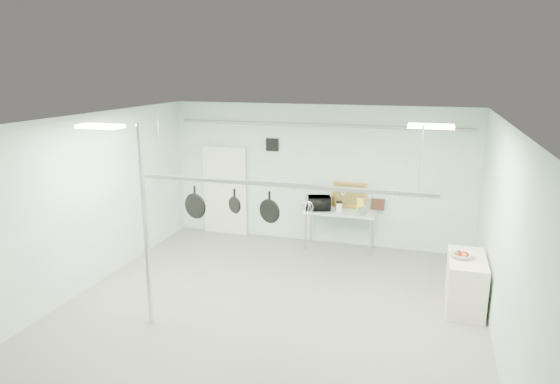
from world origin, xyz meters
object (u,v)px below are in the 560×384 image
(skillet_mid, at_px, (235,201))
(chrome_pole, at_px, (145,228))
(microwave, at_px, (318,203))
(skillet_left, at_px, (195,202))
(side_cabinet, at_px, (466,283))
(coffee_canister, at_px, (339,207))
(prep_table, at_px, (340,214))
(fruit_bowl, at_px, (461,255))
(pot_rack, at_px, (280,183))
(skillet_right, at_px, (269,207))

(skillet_mid, bearing_deg, chrome_pole, -111.81)
(chrome_pole, height_order, microwave, chrome_pole)
(microwave, relative_size, skillet_left, 0.96)
(side_cabinet, distance_m, coffee_canister, 3.37)
(side_cabinet, bearing_deg, skillet_mid, -163.56)
(prep_table, relative_size, fruit_bowl, 4.37)
(chrome_pole, distance_m, side_cabinet, 5.37)
(skillet_mid, bearing_deg, prep_table, 99.85)
(chrome_pole, height_order, skillet_mid, chrome_pole)
(pot_rack, height_order, skillet_right, pot_rack)
(coffee_canister, height_order, skillet_right, skillet_right)
(chrome_pole, distance_m, skillet_mid, 1.47)
(skillet_right, bearing_deg, microwave, 106.81)
(pot_rack, bearing_deg, prep_table, 83.09)
(prep_table, bearing_deg, skillet_right, -99.96)
(skillet_left, bearing_deg, skillet_mid, 12.82)
(side_cabinet, height_order, fruit_bowl, fruit_bowl)
(prep_table, distance_m, skillet_right, 3.49)
(chrome_pole, relative_size, skillet_right, 6.04)
(chrome_pole, relative_size, skillet_left, 5.59)
(prep_table, height_order, pot_rack, pot_rack)
(fruit_bowl, bearing_deg, skillet_left, -166.04)
(side_cabinet, relative_size, pot_rack, 0.25)
(pot_rack, bearing_deg, microwave, 91.54)
(microwave, xyz_separation_m, skillet_mid, (-0.69, -3.22, 0.82))
(skillet_left, bearing_deg, chrome_pole, -101.74)
(side_cabinet, xyz_separation_m, skillet_mid, (-3.73, -1.10, 1.43))
(pot_rack, height_order, microwave, pot_rack)
(side_cabinet, relative_size, skillet_mid, 2.95)
(microwave, bearing_deg, skillet_right, 71.84)
(fruit_bowl, bearing_deg, prep_table, 137.60)
(prep_table, distance_m, skillet_mid, 3.66)
(pot_rack, relative_size, fruit_bowl, 13.11)
(chrome_pole, bearing_deg, skillet_mid, 38.71)
(microwave, height_order, fruit_bowl, microwave)
(side_cabinet, distance_m, skillet_left, 4.77)
(coffee_canister, bearing_deg, skillet_left, -120.19)
(side_cabinet, relative_size, skillet_right, 2.27)
(prep_table, xyz_separation_m, fruit_bowl, (2.44, -2.22, 0.11))
(chrome_pole, bearing_deg, skillet_left, 65.44)
(skillet_right, bearing_deg, chrome_pole, -133.93)
(microwave, relative_size, skillet_mid, 1.35)
(microwave, distance_m, skillet_right, 3.31)
(pot_rack, bearing_deg, skillet_right, 180.00)
(skillet_mid, bearing_deg, coffee_canister, 99.63)
(prep_table, xyz_separation_m, pot_rack, (-0.40, -3.30, 1.40))
(side_cabinet, bearing_deg, skillet_left, -166.08)
(chrome_pole, xyz_separation_m, prep_table, (2.30, 4.20, -0.77))
(microwave, xyz_separation_m, coffee_canister, (0.47, 0.00, -0.06))
(coffee_canister, distance_m, skillet_mid, 3.54)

